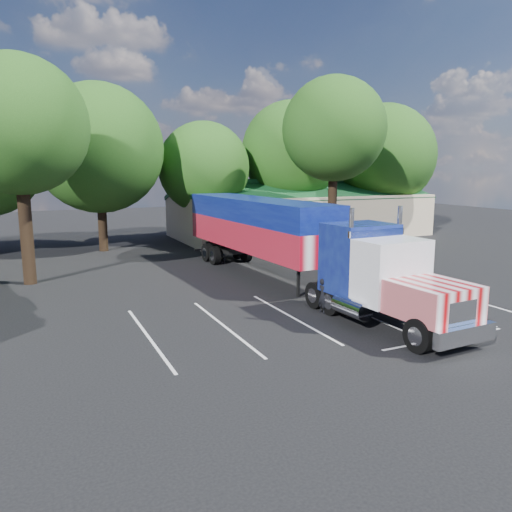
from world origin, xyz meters
name	(u,v)px	position (x,y,z in m)	size (l,w,h in m)	color
ground	(240,288)	(0.00, 0.00, 0.00)	(120.00, 120.00, 0.00)	black
event_hall	(298,213)	(13.74, 17.81, 2.21)	(24.20, 14.12, 5.55)	beige
tree_row_c	(99,149)	(-5.00, 16.20, 8.04)	(10.00, 10.00, 13.05)	black
tree_row_d	(204,168)	(4.00, 17.50, 6.58)	(8.00, 8.00, 10.60)	black
tree_row_e	(292,152)	(13.00, 18.00, 8.09)	(9.60, 9.60, 12.90)	black
tree_row_f	(384,156)	(23.00, 16.80, 7.79)	(10.40, 10.40, 13.00)	black
tree_near_left	(18,126)	(-10.50, 6.00, 8.81)	(7.60, 7.60, 12.65)	black
tree_near_right	(334,129)	(11.50, 8.50, 9.46)	(8.00, 8.00, 13.50)	black
semi_truck	(282,235)	(2.66, 0.14, 2.78)	(4.39, 23.59, 4.92)	black
woman	(323,296)	(1.60, -6.00, 0.81)	(0.59, 0.39, 1.62)	black
bicycle	(221,255)	(1.80, 7.67, 0.48)	(0.64, 1.84, 0.96)	black
silver_sedan	(236,240)	(5.00, 12.74, 0.71)	(1.50, 4.30, 1.42)	#AAADB2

